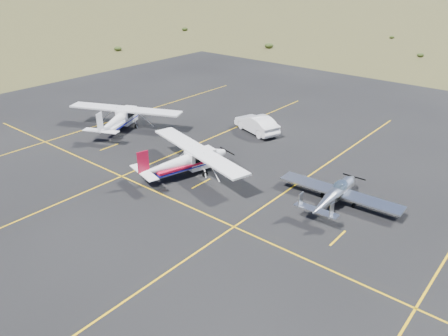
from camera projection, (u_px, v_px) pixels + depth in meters
ground at (311, 200)px, 30.01m from camera, size 1600.00×1600.00×0.00m
apron at (232, 172)px, 34.05m from camera, size 72.00×72.00×0.02m
aircraft_low_wing at (336, 193)px, 29.05m from camera, size 6.16×8.60×1.87m
aircraft_cessna at (186, 160)px, 32.97m from camera, size 7.43×11.22×2.85m
aircraft_plain at (120, 118)px, 41.79m from camera, size 8.34×11.09×2.91m
sedan at (257, 124)px, 41.60m from camera, size 3.34×5.45×1.70m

